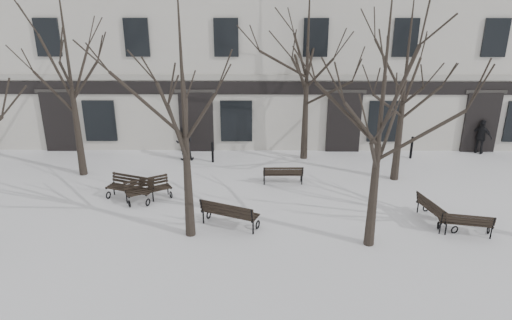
{
  "coord_description": "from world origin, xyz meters",
  "views": [
    {
      "loc": [
        -0.52,
        -14.73,
        8.53
      ],
      "look_at": [
        -0.63,
        3.0,
        1.48
      ],
      "focal_mm": 35.0,
      "sensor_mm": 36.0,
      "label": 1
    }
  ],
  "objects_px": {
    "bench_0": "(148,189)",
    "bench_5": "(435,211)",
    "tree_1": "(182,83)",
    "bench_3": "(131,187)",
    "bench_4": "(283,174)",
    "bench_2": "(466,222)",
    "bench_1": "(229,213)",
    "tree_2": "(383,89)"
  },
  "relations": [
    {
      "from": "bench_4",
      "to": "bench_0",
      "type": "bearing_deg",
      "value": 15.74
    },
    {
      "from": "bench_3",
      "to": "bench_4",
      "type": "relative_size",
      "value": 1.19
    },
    {
      "from": "bench_1",
      "to": "bench_3",
      "type": "bearing_deg",
      "value": -6.04
    },
    {
      "from": "tree_2",
      "to": "bench_0",
      "type": "relative_size",
      "value": 4.62
    },
    {
      "from": "bench_0",
      "to": "bench_5",
      "type": "height_order",
      "value": "bench_5"
    },
    {
      "from": "bench_5",
      "to": "tree_1",
      "type": "bearing_deg",
      "value": 79.74
    },
    {
      "from": "bench_1",
      "to": "bench_5",
      "type": "distance_m",
      "value": 7.17
    },
    {
      "from": "bench_4",
      "to": "bench_1",
      "type": "bearing_deg",
      "value": 60.25
    },
    {
      "from": "bench_0",
      "to": "bench_4",
      "type": "xyz_separation_m",
      "value": [
        5.23,
        1.57,
        -0.02
      ]
    },
    {
      "from": "tree_2",
      "to": "bench_2",
      "type": "bearing_deg",
      "value": 10.58
    },
    {
      "from": "bench_2",
      "to": "bench_5",
      "type": "height_order",
      "value": "bench_5"
    },
    {
      "from": "bench_0",
      "to": "bench_3",
      "type": "bearing_deg",
      "value": 146.76
    },
    {
      "from": "tree_2",
      "to": "bench_5",
      "type": "relative_size",
      "value": 4.44
    },
    {
      "from": "bench_2",
      "to": "bench_4",
      "type": "relative_size",
      "value": 1.08
    },
    {
      "from": "bench_3",
      "to": "bench_4",
      "type": "height_order",
      "value": "bench_3"
    },
    {
      "from": "bench_0",
      "to": "bench_4",
      "type": "distance_m",
      "value": 5.46
    },
    {
      "from": "tree_2",
      "to": "bench_2",
      "type": "relative_size",
      "value": 4.63
    },
    {
      "from": "bench_5",
      "to": "tree_2",
      "type": "bearing_deg",
      "value": 103.11
    },
    {
      "from": "bench_3",
      "to": "bench_5",
      "type": "height_order",
      "value": "bench_3"
    },
    {
      "from": "tree_1",
      "to": "bench_5",
      "type": "bearing_deg",
      "value": 5.85
    },
    {
      "from": "tree_1",
      "to": "bench_1",
      "type": "distance_m",
      "value": 4.82
    },
    {
      "from": "bench_1",
      "to": "bench_2",
      "type": "xyz_separation_m",
      "value": [
        7.92,
        -0.47,
        -0.08
      ]
    },
    {
      "from": "tree_1",
      "to": "tree_2",
      "type": "xyz_separation_m",
      "value": [
        5.86,
        -0.57,
        -0.03
      ]
    },
    {
      "from": "tree_2",
      "to": "bench_3",
      "type": "xyz_separation_m",
      "value": [
        -8.48,
        3.22,
        -4.63
      ]
    },
    {
      "from": "tree_2",
      "to": "bench_4",
      "type": "height_order",
      "value": "tree_2"
    },
    {
      "from": "bench_4",
      "to": "tree_1",
      "type": "bearing_deg",
      "value": 50.85
    },
    {
      "from": "bench_2",
      "to": "bench_3",
      "type": "height_order",
      "value": "bench_3"
    },
    {
      "from": "bench_5",
      "to": "bench_2",
      "type": "bearing_deg",
      "value": -153.2
    },
    {
      "from": "tree_2",
      "to": "bench_0",
      "type": "distance_m",
      "value": 9.64
    },
    {
      "from": "bench_2",
      "to": "tree_2",
      "type": "bearing_deg",
      "value": 21.68
    },
    {
      "from": "tree_1",
      "to": "bench_4",
      "type": "height_order",
      "value": "tree_1"
    },
    {
      "from": "tree_2",
      "to": "bench_5",
      "type": "distance_m",
      "value": 5.51
    },
    {
      "from": "tree_2",
      "to": "bench_3",
      "type": "relative_size",
      "value": 4.2
    },
    {
      "from": "tree_1",
      "to": "bench_4",
      "type": "xyz_separation_m",
      "value": [
        3.28,
        4.17,
        -4.72
      ]
    },
    {
      "from": "tree_1",
      "to": "bench_4",
      "type": "distance_m",
      "value": 7.1
    },
    {
      "from": "bench_0",
      "to": "bench_5",
      "type": "distance_m",
      "value": 10.53
    },
    {
      "from": "tree_1",
      "to": "bench_0",
      "type": "relative_size",
      "value": 4.65
    },
    {
      "from": "bench_0",
      "to": "bench_5",
      "type": "bearing_deg",
      "value": -38.57
    },
    {
      "from": "bench_1",
      "to": "bench_5",
      "type": "height_order",
      "value": "bench_1"
    },
    {
      "from": "bench_0",
      "to": "bench_3",
      "type": "xyz_separation_m",
      "value": [
        -0.67,
        0.05,
        0.04
      ]
    },
    {
      "from": "tree_1",
      "to": "bench_3",
      "type": "bearing_deg",
      "value": 134.63
    },
    {
      "from": "bench_0",
      "to": "bench_1",
      "type": "relative_size",
      "value": 0.85
    }
  ]
}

